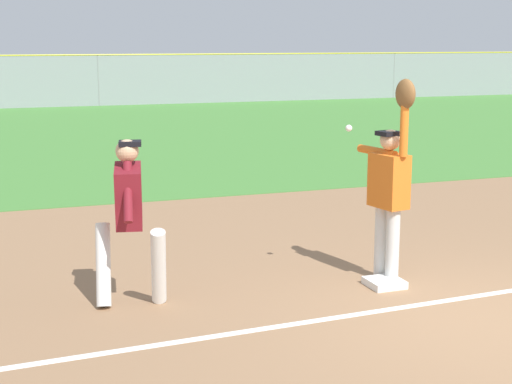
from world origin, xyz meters
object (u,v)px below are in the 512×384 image
object	(u,v)px
first_base	(384,283)
baseball	(349,128)
parked_car_green	(147,84)
fielder	(390,184)
parked_car_tan	(45,86)
runner	(129,211)

from	to	relation	value
first_base	baseball	xyz separation A→B (m)	(-0.35, 0.26, 1.71)
first_base	parked_car_green	size ratio (longest dim) A/B	0.08
baseball	parked_car_green	xyz separation A→B (m)	(3.40, 27.99, -1.07)
first_base	baseball	world-z (taller)	baseball
first_base	fielder	bearing A→B (deg)	54.73
fielder	baseball	xyz separation A→B (m)	(-0.48, 0.09, 0.62)
fielder	baseball	world-z (taller)	fielder
parked_car_tan	runner	bearing A→B (deg)	-98.88
runner	parked_car_green	world-z (taller)	runner
first_base	fielder	size ratio (longest dim) A/B	0.17
fielder	parked_car_green	xyz separation A→B (m)	(2.93, 28.08, -0.45)
baseball	runner	bearing A→B (deg)	179.12
parked_car_green	first_base	bearing A→B (deg)	-100.05
first_base	parked_car_green	distance (m)	28.43
first_base	runner	distance (m)	2.93
parked_car_green	parked_car_tan	bearing A→B (deg)	176.39
baseball	parked_car_tan	world-z (taller)	baseball
fielder	parked_car_tan	xyz separation A→B (m)	(-1.63, 28.06, -0.45)
parked_car_tan	parked_car_green	bearing A→B (deg)	-6.04
first_base	fielder	distance (m)	1.10
parked_car_tan	parked_car_green	world-z (taller)	same
fielder	parked_car_green	bearing A→B (deg)	-106.88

